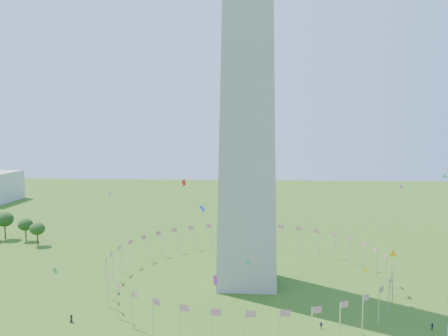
{
  "coord_description": "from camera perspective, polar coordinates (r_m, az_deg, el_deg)",
  "views": [
    {
      "loc": [
        0.85,
        -74.58,
        45.73
      ],
      "look_at": [
        -5.74,
        35.0,
        35.38
      ],
      "focal_mm": 35.0,
      "sensor_mm": 36.0,
      "label": 1
    }
  ],
  "objects": [
    {
      "name": "flag_ring",
      "position": [
        131.23,
        2.97,
        -12.93
      ],
      "size": [
        80.24,
        80.24,
        9.0
      ],
      "color": "silver",
      "rests_on": "ground"
    },
    {
      "name": "kites_aloft",
      "position": [
        98.62,
        8.2,
        -10.42
      ],
      "size": [
        102.43,
        83.16,
        30.42
      ],
      "color": "yellow",
      "rests_on": "ground"
    }
  ]
}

